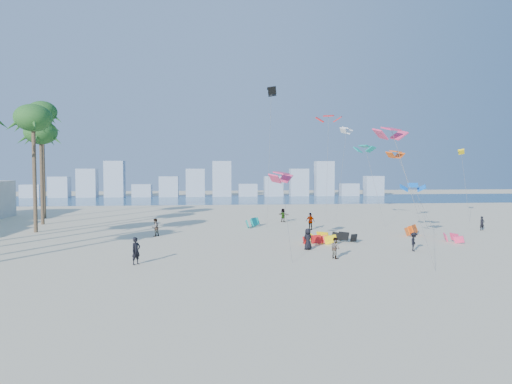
{
  "coord_description": "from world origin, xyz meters",
  "views": [
    {
      "loc": [
        -1.29,
        -27.07,
        6.77
      ],
      "look_at": [
        3.0,
        16.0,
        4.5
      ],
      "focal_mm": 32.2,
      "sensor_mm": 36.0,
      "label": 1
    }
  ],
  "objects": [
    {
      "name": "kitesurfer_mid",
      "position": [
        7.98,
        6.22,
        0.79
      ],
      "size": [
        0.85,
        0.94,
        1.58
      ],
      "primitive_type": "imported",
      "rotation": [
        0.0,
        0.0,
        1.96
      ],
      "color": "gray",
      "rests_on": "ground"
    },
    {
      "name": "flying_kites",
      "position": [
        13.83,
        23.64,
        10.86
      ],
      "size": [
        28.93,
        34.12,
        17.07
      ],
      "color": "#F8376D",
      "rests_on": "ground"
    },
    {
      "name": "grounded_kites",
      "position": [
        11.19,
        16.47,
        0.45
      ],
      "size": [
        19.19,
        15.31,
        0.98
      ],
      "color": "red",
      "rests_on": "ground"
    },
    {
      "name": "distant_skyline",
      "position": [
        -1.19,
        82.0,
        3.09
      ],
      "size": [
        85.0,
        3.0,
        8.4
      ],
      "color": "#9EADBF",
      "rests_on": "ground"
    },
    {
      "name": "kitesurfers_far",
      "position": [
        7.58,
        19.04,
        0.86
      ],
      "size": [
        35.59,
        22.44,
        1.86
      ],
      "color": "black",
      "rests_on": "ground"
    },
    {
      "name": "kitesurfer_near",
      "position": [
        -6.51,
        5.46,
        0.97
      ],
      "size": [
        0.81,
        0.83,
        1.93
      ],
      "primitive_type": "imported",
      "rotation": [
        0.0,
        0.0,
        0.86
      ],
      "color": "black",
      "rests_on": "ground"
    },
    {
      "name": "ocean",
      "position": [
        0.0,
        72.0,
        0.01
      ],
      "size": [
        220.0,
        220.0,
        0.0
      ],
      "primitive_type": "plane",
      "color": "navy",
      "rests_on": "ground"
    },
    {
      "name": "ground",
      "position": [
        0.0,
        0.0,
        0.0
      ],
      "size": [
        220.0,
        220.0,
        0.0
      ],
      "primitive_type": "plane",
      "color": "beige",
      "rests_on": "ground"
    }
  ]
}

